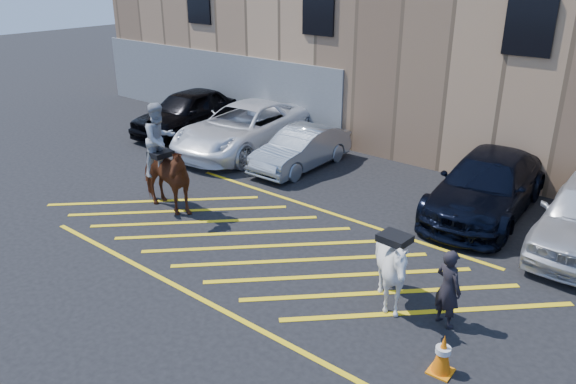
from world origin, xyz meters
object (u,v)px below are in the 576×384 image
Objects in this scene: car_blue_suv at (487,185)px; saddled_white at (392,269)px; traffic_cone at (443,354)px; car_silver_sedan at (301,149)px; mounted_bay at (162,169)px; car_white_pickup at (245,128)px; car_black_suv at (188,111)px; handler at (448,288)px.

car_blue_suv is 3.14× the size of saddled_white.
car_silver_sedan is at bearing 141.61° from traffic_cone.
mounted_bay reaches higher than saddled_white.
traffic_cone is (10.54, -6.42, -0.45)m from car_white_pickup.
car_silver_sedan is at bearing 140.59° from saddled_white.
car_silver_sedan is at bearing -9.82° from car_black_suv.
car_white_pickup is 3.80× the size of handler.
car_blue_suv is (5.93, 0.39, 0.13)m from car_silver_sedan.
car_blue_suv is 5.52m from handler.
car_white_pickup is 12.35m from traffic_cone.
mounted_bay is (-0.74, -4.96, 0.54)m from car_silver_sedan.
car_white_pickup is at bearing 110.59° from mounted_bay.
handler is 1.07m from saddled_white.
saddled_white is (-1.04, -0.20, 0.09)m from handler.
mounted_bay reaches higher than car_white_pickup.
saddled_white is (0.34, -5.55, 0.08)m from car_blue_suv.
saddled_white reaches higher than car_white_pickup.
car_black_suv is 1.66× the size of mounted_bay.
mounted_bay is at bearing -99.83° from car_silver_sedan.
traffic_cone is (1.92, -6.62, -0.41)m from car_blue_suv.
saddled_white is at bearing 29.62° from handler.
car_black_suv is 2.88× the size of saddled_white.
car_blue_suv is 8.57m from mounted_bay.
car_blue_suv is 1.81× the size of mounted_bay.
saddled_white is at bearing -1.57° from mounted_bay.
car_black_suv is at bearing 133.91° from mounted_bay.
mounted_bay is 8.73m from traffic_cone.
car_white_pickup is 8.62m from car_blue_suv.
car_black_suv is 3.19× the size of handler.
car_black_suv is at bearing 171.07° from car_white_pickup.
car_black_suv is 15.25m from traffic_cone.
car_white_pickup is at bearing 148.65° from traffic_cone.
car_silver_sedan is 0.73× the size of car_blue_suv.
car_black_suv is at bearing 154.34° from traffic_cone.
car_white_pickup is 5.52m from mounted_bay.
car_black_suv is 14.23m from handler.
car_black_suv is 13.35m from saddled_white.
handler is 8.07m from mounted_bay.
car_black_suv is 0.92× the size of car_blue_suv.
handler is at bearing 113.16° from traffic_cone.
traffic_cone is at bearing -31.84° from car_black_suv.
car_black_suv is 3.21m from car_white_pickup.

